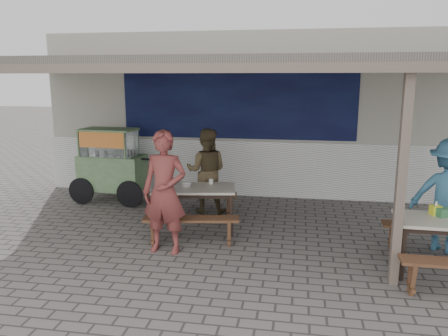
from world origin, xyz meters
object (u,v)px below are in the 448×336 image
table_left (194,192)px  vendor_cart (111,162)px  patron_street_side (165,192)px  condiment_bowl (187,185)px  bench_left_street (191,225)px  donation_box (444,212)px  bench_left_wall (197,200)px  patron_wall_side (207,171)px  condiment_jar (211,181)px  tissue_box (436,210)px  patron_right_table (448,196)px  bench_right_wall (434,233)px

table_left → vendor_cart: (-2.11, 1.46, 0.16)m
patron_street_side → condiment_bowl: (0.06, 1.03, -0.14)m
bench_left_street → vendor_cart: size_ratio=0.76×
donation_box → bench_left_wall: bearing=155.7°
patron_wall_side → donation_box: bearing=147.9°
patron_street_side → condiment_jar: bearing=74.9°
vendor_cart → condiment_bowl: 2.42m
tissue_box → donation_box: bearing=-44.4°
patron_right_table → bench_left_wall: bearing=19.2°
table_left → bench_left_street: 0.78m
vendor_cart → patron_street_side: bearing=-48.3°
bench_left_wall → condiment_jar: bearing=-59.0°
tissue_box → condiment_bowl: tissue_box is taller
tissue_box → condiment_jar: bearing=160.0°
vendor_cart → bench_left_street: bearing=-40.4°
patron_street_side → patron_right_table: bearing=14.2°
patron_right_table → bench_left_street: bearing=39.3°
bench_left_street → patron_right_table: (3.76, 0.47, 0.50)m
table_left → bench_right_wall: table_left is taller
bench_left_wall → patron_right_table: size_ratio=0.88×
donation_box → condiment_jar: (-3.36, 1.27, -0.02)m
bench_left_street → patron_right_table: size_ratio=0.88×
patron_wall_side → tissue_box: bearing=148.3°
condiment_jar → donation_box: bearing=-20.7°
patron_street_side → bench_left_street: bearing=44.6°
vendor_cart → patron_wall_side: size_ratio=1.20×
table_left → bench_left_street: size_ratio=0.98×
vendor_cart → condiment_jar: vendor_cart is taller
bench_left_street → tissue_box: (3.40, -0.21, 0.47)m
patron_wall_side → patron_street_side: bearing=81.7°
bench_right_wall → patron_wall_side: patron_wall_side is taller
vendor_cart → condiment_bowl: vendor_cart is taller
table_left → donation_box: bearing=-24.8°
bench_left_wall → tissue_box: size_ratio=11.96×
table_left → donation_box: size_ratio=8.46×
condiment_jar → patron_street_side: bearing=-108.9°
patron_street_side → donation_box: (3.80, -0.01, -0.10)m
bench_left_street → condiment_jar: (0.11, 0.99, 0.45)m
patron_street_side → condiment_bowl: patron_street_side is taller
donation_box → tissue_box: bearing=135.6°
bench_right_wall → patron_right_table: size_ratio=0.86×
table_left → bench_right_wall: size_ratio=1.01×
bench_left_wall → vendor_cart: 2.19m
donation_box → bench_left_street: bearing=175.3°
condiment_bowl → patron_right_table: bearing=-3.9°
condiment_jar → vendor_cart: bearing=153.4°
bench_right_wall → condiment_jar: condiment_jar is taller
donation_box → condiment_jar: bearing=159.3°
patron_right_table → tissue_box: size_ratio=13.59×
bench_left_street → bench_left_wall: (-0.23, 1.39, 0.00)m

